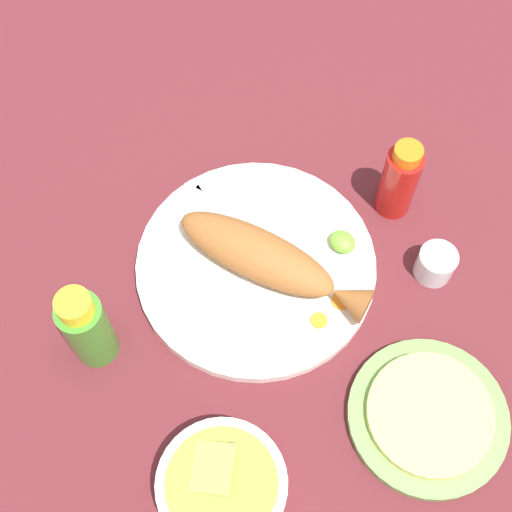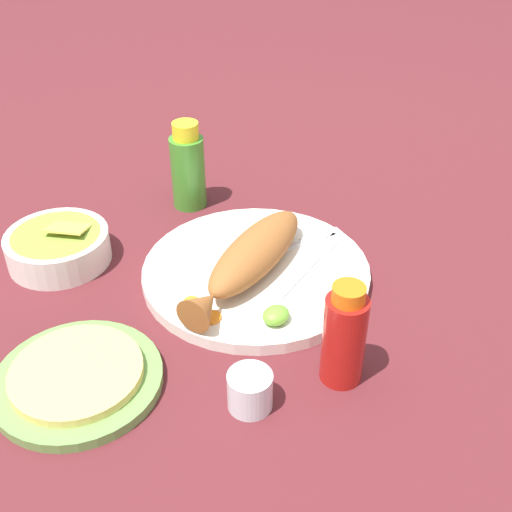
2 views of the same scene
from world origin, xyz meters
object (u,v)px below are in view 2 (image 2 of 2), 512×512
Objects in this scene: guacamole_bowl at (58,245)px; fork_near at (297,244)px; main_plate at (256,272)px; hot_sauce_bottle_green at (188,168)px; tortilla_plate at (78,380)px; hot_sauce_bottle_red at (344,336)px; salt_cup at (250,392)px; fried_fish at (250,257)px; fork_far at (314,260)px.

fork_near is at bearing -44.40° from guacamole_bowl.
hot_sauce_bottle_green reaches higher than main_plate.
main_plate is 0.25m from hot_sauce_bottle_green.
hot_sauce_bottle_green reaches higher than tortilla_plate.
hot_sauce_bottle_green reaches higher than hot_sauce_bottle_red.
tortilla_plate is at bearing -118.38° from guacamole_bowl.
hot_sauce_bottle_red is at bearing -110.69° from fork_near.
salt_cup is at bearing -55.44° from tortilla_plate.
fried_fish is at bearing -2.49° from tortilla_plate.
fork_near is 1.17× the size of guacamole_bowl.
tortilla_plate is (-0.38, -0.22, -0.06)m from hot_sauce_bottle_green.
hot_sauce_bottle_red reaches higher than fork_near.
fried_fish is 0.29m from tortilla_plate.
main_plate is 1.64× the size of tortilla_plate.
hot_sauce_bottle_red is 2.59× the size of salt_cup.
main_plate is 0.25m from salt_cup.
main_plate is at bearing 0.00° from fried_fish.
salt_cup reaches higher than fork_far.
fried_fish is 1.41× the size of tortilla_plate.
tortilla_plate is (-0.29, 0.01, -0.04)m from fried_fish.
tortilla_plate is (-0.23, 0.22, -0.06)m from hot_sauce_bottle_red.
fork_far is 0.91× the size of tortilla_plate.
salt_cup is at bearing -91.44° from guacamole_bowl.
fork_far is at bearing -36.81° from main_plate.
hot_sauce_bottle_red reaches higher than fried_fish.
guacamole_bowl is 0.27m from tortilla_plate.
fried_fish is at bearing -165.72° from main_plate.
hot_sauce_bottle_red is at bearing -108.84° from hot_sauce_bottle_green.
fried_fish is 1.56× the size of fork_far.
fork_far is at bearing 47.63° from hot_sauce_bottle_red.
fork_near is at bearing -15.66° from fried_fish.
fried_fish is 0.22m from hot_sauce_bottle_red.
fried_fish reaches higher than salt_cup.
hot_sauce_bottle_green is 2.86× the size of salt_cup.
hot_sauce_bottle_red is 0.91× the size of hot_sauce_bottle_green.
salt_cup is (-0.25, -0.11, 0.00)m from fork_far.
fork_near is at bearing 60.95° from fork_far.
salt_cup is at bearing -132.46° from fork_near.
hot_sauce_bottle_green is at bearing 71.81° from main_plate.
guacamole_bowl reaches higher than fork_far.
fork_near is (0.10, -0.00, -0.03)m from fried_fish.
fried_fish is (-0.02, -0.00, 0.04)m from main_plate.
fork_far is 1.19× the size of guacamole_bowl.
fork_far is at bearing 23.61° from salt_cup.
hot_sauce_bottle_red is at bearing -77.88° from guacamole_bowl.
fork_near is 0.05m from fork_far.
fork_near is (0.09, -0.01, 0.01)m from main_plate.
main_plate is 1.16× the size of fried_fish.
guacamole_bowl is at bearing 152.84° from fork_near.
hot_sauce_bottle_red is 0.13m from salt_cup.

